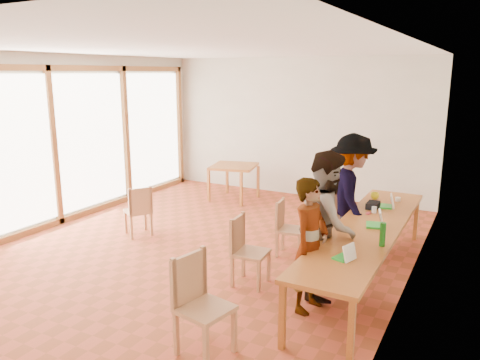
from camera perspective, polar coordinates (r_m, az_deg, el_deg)
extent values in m
plane|color=#AD442A|center=(7.23, -5.37, -8.78)|extent=(8.00, 8.00, 0.00)
cube|color=beige|center=(10.35, 6.90, 6.38)|extent=(6.00, 0.10, 3.00)
cube|color=beige|center=(5.74, 20.08, 0.36)|extent=(0.10, 8.00, 3.00)
cube|color=white|center=(8.81, -21.87, 4.39)|extent=(0.10, 8.00, 3.00)
cube|color=white|center=(6.73, -5.93, 15.86)|extent=(6.00, 8.00, 0.04)
cube|color=#A96A25|center=(6.23, 15.28, -5.72)|extent=(0.80, 4.00, 0.05)
cube|color=#A96A25|center=(4.77, 5.17, -16.24)|extent=(0.06, 0.06, 0.70)
cube|color=#A96A25|center=(8.22, 15.98, -3.95)|extent=(0.06, 0.06, 0.70)
cube|color=#A96A25|center=(4.59, 13.39, -17.86)|extent=(0.06, 0.06, 0.70)
cube|color=#A96A25|center=(8.12, 20.67, -4.51)|extent=(0.06, 0.06, 0.70)
cube|color=#A96A25|center=(9.95, -0.77, 1.69)|extent=(0.90, 0.90, 0.05)
cube|color=#A96A25|center=(9.89, -3.84, -0.63)|extent=(0.05, 0.05, 0.70)
cube|color=#A96A25|center=(10.54, -1.58, 0.25)|extent=(0.05, 0.05, 0.70)
cube|color=#A96A25|center=(9.51, 0.14, -1.15)|extent=(0.05, 0.05, 0.70)
cube|color=#A96A25|center=(10.19, 2.22, -0.21)|extent=(0.05, 0.05, 0.70)
cube|color=tan|center=(4.64, -4.30, -15.42)|extent=(0.54, 0.54, 0.04)
cube|color=tan|center=(4.65, -6.25, -11.73)|extent=(0.13, 0.46, 0.48)
cube|color=tan|center=(6.04, 1.33, -8.88)|extent=(0.45, 0.45, 0.04)
cube|color=tan|center=(6.02, -0.33, -6.51)|extent=(0.08, 0.42, 0.44)
cube|color=tan|center=(7.01, 6.24, -6.05)|extent=(0.44, 0.44, 0.04)
cube|color=tan|center=(6.99, 4.89, -4.18)|extent=(0.09, 0.39, 0.41)
cube|color=tan|center=(7.48, 12.66, -4.80)|extent=(0.44, 0.44, 0.04)
cube|color=tan|center=(7.48, 11.37, -2.84)|extent=(0.06, 0.42, 0.44)
cube|color=tan|center=(8.03, -12.34, -3.74)|extent=(0.55, 0.55, 0.04)
cube|color=tan|center=(7.80, -12.04, -2.48)|extent=(0.25, 0.35, 0.42)
imported|color=gray|center=(5.37, 8.55, -7.87)|extent=(0.44, 0.61, 1.55)
imported|color=gray|center=(5.78, 10.60, -5.22)|extent=(0.88, 1.02, 1.78)
imported|color=gray|center=(7.14, 13.44, -1.72)|extent=(1.09, 1.34, 1.81)
cube|color=green|center=(5.14, 12.46, -9.21)|extent=(0.21, 0.25, 0.02)
cube|color=white|center=(5.07, 13.22, -8.61)|extent=(0.12, 0.20, 0.18)
cube|color=green|center=(6.26, 15.97, -5.31)|extent=(0.24, 0.29, 0.03)
cube|color=white|center=(6.24, 16.85, -4.54)|extent=(0.13, 0.25, 0.21)
cube|color=green|center=(7.17, 17.37, -3.08)|extent=(0.21, 0.26, 0.02)
cube|color=white|center=(7.15, 18.08, -2.46)|extent=(0.11, 0.23, 0.20)
imported|color=yellow|center=(7.57, 16.11, -1.87)|extent=(0.17, 0.17, 0.10)
cylinder|color=#1A701B|center=(5.55, 17.00, -6.36)|extent=(0.07, 0.07, 0.28)
cylinder|color=silver|center=(6.83, 16.04, -3.52)|extent=(0.07, 0.07, 0.09)
cylinder|color=white|center=(7.56, 18.70, -2.23)|extent=(0.08, 0.08, 0.06)
cube|color=#D13E52|center=(6.78, 15.36, -3.93)|extent=(0.05, 0.10, 0.01)
cube|color=black|center=(7.05, 15.90, -2.98)|extent=(0.16, 0.26, 0.09)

